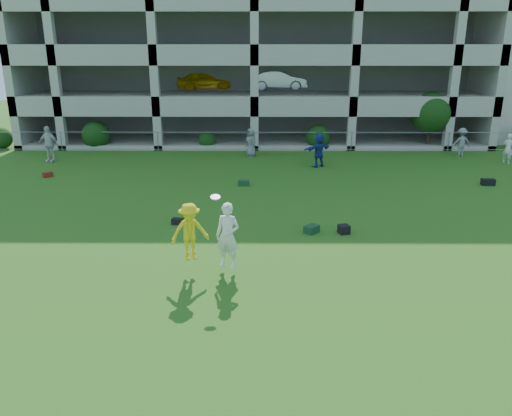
{
  "coord_description": "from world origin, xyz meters",
  "views": [
    {
      "loc": [
        0.28,
        -11.63,
        6.11
      ],
      "look_at": [
        0.19,
        3.0,
        1.4
      ],
      "focal_mm": 35.0,
      "sensor_mm": 36.0,
      "label": 1
    }
  ],
  "objects_px": {
    "bystander_c": "(251,142)",
    "parking_garage": "(255,49)",
    "bystander_d": "(319,150)",
    "bystander_f": "(461,142)",
    "frisbee_contest": "(203,233)",
    "crate_d": "(344,229)",
    "bystander_b": "(48,144)",
    "bystander_e": "(508,148)"
  },
  "relations": [
    {
      "from": "bystander_d",
      "to": "bystander_f",
      "type": "height_order",
      "value": "bystander_d"
    },
    {
      "from": "bystander_c",
      "to": "bystander_f",
      "type": "distance_m",
      "value": 12.36
    },
    {
      "from": "bystander_d",
      "to": "bystander_e",
      "type": "height_order",
      "value": "bystander_d"
    },
    {
      "from": "bystander_b",
      "to": "bystander_d",
      "type": "height_order",
      "value": "bystander_b"
    },
    {
      "from": "bystander_c",
      "to": "bystander_b",
      "type": "bearing_deg",
      "value": -117.18
    },
    {
      "from": "bystander_c",
      "to": "bystander_f",
      "type": "bearing_deg",
      "value": 55.84
    },
    {
      "from": "bystander_d",
      "to": "bystander_c",
      "type": "bearing_deg",
      "value": -69.57
    },
    {
      "from": "bystander_d",
      "to": "bystander_b",
      "type": "bearing_deg",
      "value": -38.02
    },
    {
      "from": "crate_d",
      "to": "bystander_e",
      "type": "bearing_deg",
      "value": 45.73
    },
    {
      "from": "bystander_d",
      "to": "crate_d",
      "type": "xyz_separation_m",
      "value": [
        -0.26,
        -10.14,
        -0.76
      ]
    },
    {
      "from": "bystander_c",
      "to": "bystander_d",
      "type": "height_order",
      "value": "bystander_d"
    },
    {
      "from": "bystander_d",
      "to": "bystander_e",
      "type": "relative_size",
      "value": 1.1
    },
    {
      "from": "bystander_e",
      "to": "crate_d",
      "type": "xyz_separation_m",
      "value": [
        -10.81,
        -11.09,
        -0.68
      ]
    },
    {
      "from": "bystander_b",
      "to": "frisbee_contest",
      "type": "height_order",
      "value": "frisbee_contest"
    },
    {
      "from": "parking_garage",
      "to": "frisbee_contest",
      "type": "bearing_deg",
      "value": -92.75
    },
    {
      "from": "bystander_d",
      "to": "crate_d",
      "type": "bearing_deg",
      "value": 55.13
    },
    {
      "from": "bystander_e",
      "to": "bystander_c",
      "type": "bearing_deg",
      "value": 45.41
    },
    {
      "from": "bystander_e",
      "to": "bystander_f",
      "type": "relative_size",
      "value": 0.99
    },
    {
      "from": "frisbee_contest",
      "to": "bystander_e",
      "type": "bearing_deg",
      "value": 42.99
    },
    {
      "from": "bystander_f",
      "to": "frisbee_contest",
      "type": "height_order",
      "value": "frisbee_contest"
    },
    {
      "from": "bystander_d",
      "to": "parking_garage",
      "type": "bearing_deg",
      "value": -108.47
    },
    {
      "from": "bystander_f",
      "to": "frisbee_contest",
      "type": "xyz_separation_m",
      "value": [
        -13.43,
        -16.1,
        0.36
      ]
    },
    {
      "from": "bystander_d",
      "to": "crate_d",
      "type": "height_order",
      "value": "bystander_d"
    },
    {
      "from": "bystander_c",
      "to": "parking_garage",
      "type": "bearing_deg",
      "value": 144.27
    },
    {
      "from": "bystander_f",
      "to": "crate_d",
      "type": "bearing_deg",
      "value": 52.26
    },
    {
      "from": "bystander_e",
      "to": "parking_garage",
      "type": "relative_size",
      "value": 0.06
    },
    {
      "from": "bystander_d",
      "to": "frisbee_contest",
      "type": "height_order",
      "value": "frisbee_contest"
    },
    {
      "from": "parking_garage",
      "to": "bystander_b",
      "type": "bearing_deg",
      "value": -134.1
    },
    {
      "from": "bystander_e",
      "to": "parking_garage",
      "type": "xyz_separation_m",
      "value": [
        -14.02,
        12.11,
        5.19
      ]
    },
    {
      "from": "bystander_c",
      "to": "bystander_d",
      "type": "bearing_deg",
      "value": 19.19
    },
    {
      "from": "bystander_f",
      "to": "parking_garage",
      "type": "distance_m",
      "value": 16.74
    },
    {
      "from": "bystander_f",
      "to": "parking_garage",
      "type": "xyz_separation_m",
      "value": [
        -12.17,
        10.26,
        5.18
      ]
    },
    {
      "from": "bystander_e",
      "to": "frisbee_contest",
      "type": "bearing_deg",
      "value": 95.38
    },
    {
      "from": "crate_d",
      "to": "frisbee_contest",
      "type": "distance_m",
      "value": 5.58
    },
    {
      "from": "bystander_f",
      "to": "crate_d",
      "type": "height_order",
      "value": "bystander_f"
    },
    {
      "from": "bystander_e",
      "to": "bystander_f",
      "type": "height_order",
      "value": "bystander_f"
    },
    {
      "from": "crate_d",
      "to": "frisbee_contest",
      "type": "height_order",
      "value": "frisbee_contest"
    },
    {
      "from": "bystander_c",
      "to": "parking_garage",
      "type": "height_order",
      "value": "parking_garage"
    },
    {
      "from": "bystander_c",
      "to": "bystander_f",
      "type": "xyz_separation_m",
      "value": [
        12.36,
        0.1,
        0.01
      ]
    },
    {
      "from": "bystander_d",
      "to": "bystander_f",
      "type": "relative_size",
      "value": 1.09
    },
    {
      "from": "bystander_b",
      "to": "bystander_c",
      "type": "bearing_deg",
      "value": 18.05
    },
    {
      "from": "bystander_b",
      "to": "frisbee_contest",
      "type": "bearing_deg",
      "value": -44.29
    }
  ]
}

